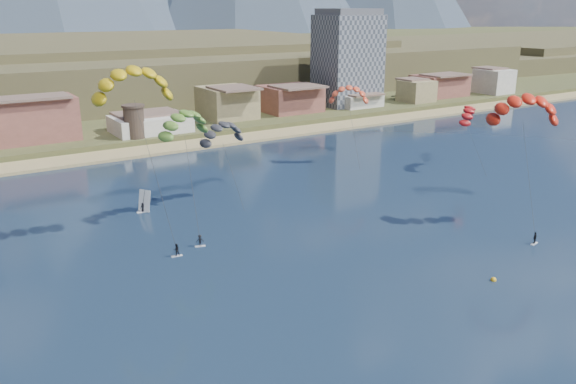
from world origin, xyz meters
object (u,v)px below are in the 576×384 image
(kitesurfer_yellow, at_px, (133,79))
(buoy, at_px, (493,280))
(kitesurfer_orange, at_px, (525,104))
(kitesurfer_green, at_px, (184,120))
(windsurfer, at_px, (143,205))
(watchtower, at_px, (134,121))
(apartment_tower, at_px, (348,58))

(kitesurfer_yellow, relative_size, buoy, 36.47)
(kitesurfer_orange, bearing_deg, kitesurfer_green, 145.92)
(kitesurfer_orange, relative_size, windsurfer, 5.87)
(watchtower, height_order, kitesurfer_orange, kitesurfer_orange)
(apartment_tower, xyz_separation_m, windsurfer, (-95.78, -65.58, -16.57))
(kitesurfer_yellow, distance_m, kitesurfer_orange, 60.98)
(kitesurfer_orange, distance_m, windsurfer, 65.96)
(watchtower, distance_m, kitesurfer_orange, 96.63)
(apartment_tower, relative_size, kitesurfer_orange, 1.39)
(apartment_tower, xyz_separation_m, watchtower, (-80.00, -14.00, -11.45))
(windsurfer, height_order, buoy, windsurfer)
(kitesurfer_orange, bearing_deg, watchtower, 111.68)
(kitesurfer_yellow, height_order, windsurfer, kitesurfer_yellow)
(windsurfer, bearing_deg, buoy, -59.71)
(kitesurfer_orange, height_order, buoy, kitesurfer_orange)
(watchtower, height_order, buoy, watchtower)
(kitesurfer_orange, height_order, kitesurfer_green, kitesurfer_orange)
(watchtower, height_order, windsurfer, watchtower)
(kitesurfer_green, distance_m, buoy, 53.21)
(kitesurfer_yellow, bearing_deg, windsurfer, 71.75)
(watchtower, distance_m, kitesurfer_yellow, 67.97)
(apartment_tower, distance_m, kitesurfer_orange, 112.22)
(apartment_tower, relative_size, kitesurfer_yellow, 1.16)
(apartment_tower, distance_m, buoy, 135.15)
(watchtower, bearing_deg, buoy, -82.21)
(kitesurfer_yellow, bearing_deg, watchtower, 72.77)
(kitesurfer_yellow, height_order, buoy, kitesurfer_yellow)
(apartment_tower, xyz_separation_m, kitesurfer_orange, (-44.64, -102.95, 1.82))
(watchtower, bearing_deg, kitesurfer_green, -99.82)
(kitesurfer_orange, distance_m, buoy, 31.98)
(watchtower, relative_size, buoy, 11.34)
(apartment_tower, bearing_deg, watchtower, -170.07)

